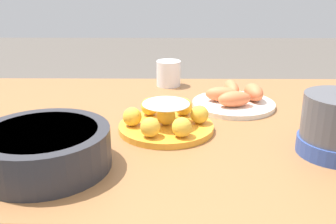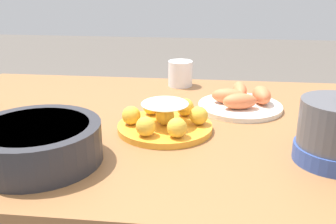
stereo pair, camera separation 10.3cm
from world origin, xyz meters
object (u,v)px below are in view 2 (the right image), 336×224
at_px(cake_plate, 165,120).
at_px(serving_bowl, 37,142).
at_px(seafood_platter, 241,101).
at_px(cup_near, 180,73).
at_px(dining_table, 171,150).

bearing_deg(cake_plate, serving_bowl, 39.42).
relative_size(seafood_platter, cup_near, 2.78).
bearing_deg(serving_bowl, cup_near, -111.80).
bearing_deg(cake_plate, dining_table, -98.73).
xyz_separation_m(dining_table, cup_near, (0.01, -0.37, 0.13)).
distance_m(cake_plate, serving_bowl, 0.33).
bearing_deg(dining_table, seafood_platter, -144.24).
distance_m(dining_table, seafood_platter, 0.27).
xyz_separation_m(serving_bowl, seafood_platter, (-0.46, -0.41, -0.02)).
distance_m(cake_plate, cup_near, 0.43).
relative_size(dining_table, cup_near, 16.42).
xyz_separation_m(cake_plate, seafood_platter, (-0.21, -0.20, -0.01)).
bearing_deg(serving_bowl, seafood_platter, -138.34).
xyz_separation_m(cake_plate, cup_near, (-0.00, -0.43, 0.02)).
height_order(cake_plate, seafood_platter, cake_plate).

